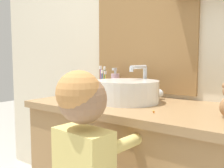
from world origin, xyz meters
name	(u,v)px	position (x,y,z in m)	size (l,w,h in m)	color
wall_back	(167,14)	(0.02, 0.62, 1.30)	(3.20, 0.18, 2.50)	beige
sink_basin	(128,91)	(-0.06, 0.32, 0.85)	(0.34, 0.39, 0.20)	white
toothbrush_holder	(103,87)	(-0.37, 0.50, 0.84)	(0.08, 0.08, 0.19)	beige
soap_dispenser	(115,84)	(-0.28, 0.51, 0.86)	(0.05, 0.05, 0.18)	#CCA3BC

